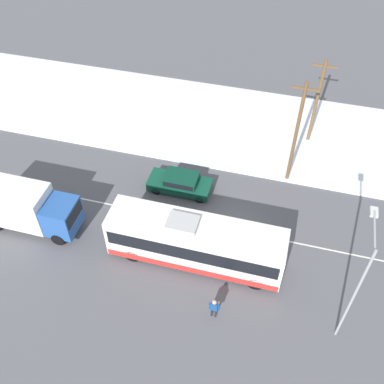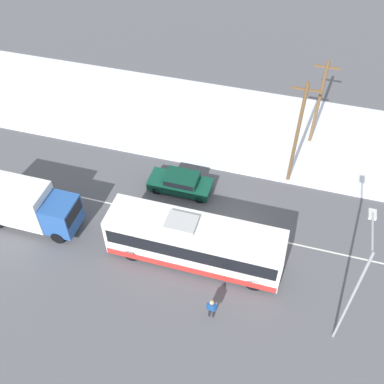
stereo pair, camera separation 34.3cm
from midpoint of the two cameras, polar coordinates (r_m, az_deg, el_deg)
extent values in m
plane|color=#56565B|center=(29.90, 5.43, -4.87)|extent=(120.00, 120.00, 0.00)
cube|color=silver|center=(37.76, 9.02, 7.73)|extent=(80.00, 11.11, 0.12)
cube|color=silver|center=(29.90, 5.43, -4.87)|extent=(60.00, 0.12, 0.00)
cube|color=white|center=(27.06, 0.69, -6.34)|extent=(10.66, 2.55, 2.80)
cube|color=black|center=(26.79, 0.69, -5.90)|extent=(10.23, 2.57, 1.06)
cube|color=red|center=(27.97, 0.67, -7.78)|extent=(10.55, 2.57, 0.50)
cube|color=#B2B2B2|center=(26.02, -0.98, -3.90)|extent=(1.80, 1.40, 0.24)
cylinder|color=black|center=(27.03, 8.21, -11.46)|extent=(1.00, 0.28, 1.00)
cylinder|color=black|center=(28.34, 9.04, -7.71)|extent=(1.00, 0.28, 1.00)
cylinder|color=black|center=(28.19, -7.36, -7.84)|extent=(1.00, 0.28, 1.00)
cylinder|color=black|center=(29.45, -5.76, -4.44)|extent=(1.00, 0.28, 1.00)
cube|color=silver|center=(31.21, -21.61, -0.98)|extent=(5.10, 2.30, 2.73)
cube|color=#2856A3|center=(29.72, -15.89, -2.77)|extent=(1.90, 2.18, 2.13)
cube|color=black|center=(29.02, -14.45, -2.62)|extent=(0.06, 1.96, 0.94)
cylinder|color=black|center=(30.02, -16.35, -5.57)|extent=(0.90, 0.26, 0.90)
cylinder|color=black|center=(31.07, -14.64, -2.77)|extent=(0.90, 0.26, 0.90)
cylinder|color=black|center=(33.23, -21.52, -1.04)|extent=(0.90, 0.26, 0.90)
cube|color=#0F4733|center=(31.88, -1.20, 1.00)|extent=(4.46, 1.80, 0.68)
cube|color=#0D3C2B|center=(31.44, -1.02, 1.73)|extent=(2.32, 1.66, 0.51)
cube|color=black|center=(31.43, -1.02, 1.74)|extent=(2.13, 1.69, 0.41)
cylinder|color=black|center=(31.90, -4.23, 0.26)|extent=(0.64, 0.22, 0.64)
cylinder|color=black|center=(32.94, -3.33, 2.15)|extent=(0.64, 0.22, 0.64)
cylinder|color=black|center=(31.21, 1.25, -0.89)|extent=(0.64, 0.22, 0.64)
cylinder|color=black|center=(32.28, 1.98, 1.08)|extent=(0.64, 0.22, 0.64)
cylinder|color=#23232D|center=(25.99, 2.60, -15.02)|extent=(0.11, 0.11, 0.74)
cylinder|color=#23232D|center=(25.97, 3.09, -15.13)|extent=(0.11, 0.11, 0.74)
cube|color=#19478C|center=(25.40, 2.90, -14.34)|extent=(0.38, 0.21, 0.61)
sphere|color=tan|center=(25.02, 2.94, -13.84)|extent=(0.26, 0.26, 0.26)
cylinder|color=#19478C|center=(25.45, 2.36, -14.25)|extent=(0.10, 0.10, 0.58)
cylinder|color=#19478C|center=(25.41, 3.44, -14.50)|extent=(0.10, 0.10, 0.58)
cylinder|color=#9EA3A8|center=(23.74, 19.91, -12.73)|extent=(0.14, 0.14, 7.58)
cylinder|color=#9EA3A8|center=(21.69, 22.37, -4.88)|extent=(0.10, 2.48, 0.10)
cube|color=silver|center=(22.58, 22.33, -2.63)|extent=(0.36, 0.60, 0.16)
cylinder|color=brown|center=(31.08, 13.48, 6.93)|extent=(0.24, 0.24, 8.24)
cube|color=brown|center=(29.02, 14.70, 12.47)|extent=(1.80, 0.12, 0.12)
cylinder|color=brown|center=(35.45, 16.01, 10.68)|extent=(0.24, 0.24, 7.17)
cube|color=brown|center=(33.85, 17.08, 14.92)|extent=(1.80, 0.12, 0.12)
camera|label=1|loc=(0.17, -89.67, 0.34)|focal=42.00mm
camera|label=2|loc=(0.17, 90.33, -0.34)|focal=42.00mm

